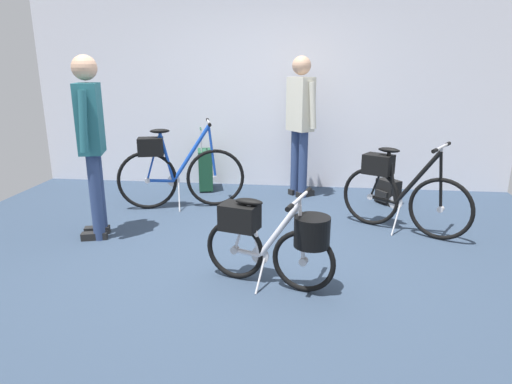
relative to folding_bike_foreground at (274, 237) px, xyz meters
name	(u,v)px	position (x,y,z in m)	size (l,w,h in m)	color
ground_plane	(241,256)	(-0.32, 0.50, -0.40)	(6.40, 6.40, 0.00)	#2D3D51
back_wall	(268,68)	(-0.32, 2.99, 1.19)	(6.40, 0.10, 3.18)	silver
folding_bike_foreground	(274,237)	(0.00, 0.00, 0.00)	(1.01, 0.52, 0.74)	black
display_bike_left	(398,190)	(1.14, 1.33, 0.02)	(1.15, 0.73, 0.92)	black
display_bike_right	(175,170)	(-1.29, 1.80, 0.06)	(1.43, 0.57, 1.02)	black
visitor_near_wall	(300,118)	(0.13, 2.46, 0.60)	(0.39, 0.42, 1.73)	navy
visitor_browsing	(91,136)	(-1.77, 0.82, 0.59)	(0.34, 0.52, 1.71)	navy
rolling_suitcase	(205,169)	(-1.12, 2.61, -0.12)	(0.26, 0.39, 0.83)	#19472D
backpack_on_floor	(388,192)	(1.21, 2.26, -0.25)	(0.30, 0.32, 0.29)	black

